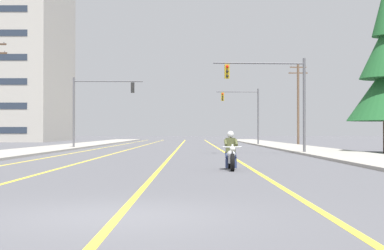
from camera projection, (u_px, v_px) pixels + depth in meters
ground_plane at (118, 216)px, 9.61m from camera, size 400.00×400.00×0.00m
lane_stripe_center at (182, 147)px, 54.60m from camera, size 0.16×100.00×0.01m
lane_stripe_left at (141, 147)px, 54.62m from camera, size 0.16×100.00×0.01m
lane_stripe_right at (219, 147)px, 54.59m from camera, size 0.16×100.00×0.01m
lane_stripe_far_left at (111, 147)px, 54.64m from camera, size 0.16×100.00×0.01m
sidewalk_kerb_right at (299, 148)px, 49.55m from camera, size 4.40×110.00×0.14m
sidewalk_kerb_left at (61, 148)px, 49.66m from camera, size 4.40×110.00×0.14m
motorcycle_with_rider at (234, 154)px, 21.44m from camera, size 0.70×2.19×1.46m
traffic_signal_near_right at (280, 89)px, 36.75m from camera, size 5.99×0.68×6.20m
traffic_signal_near_left at (97, 101)px, 49.75m from camera, size 6.09×0.47×6.20m
traffic_signal_mid_right at (249, 108)px, 62.48m from camera, size 4.69×0.43×6.20m
utility_pole_right_far at (301, 101)px, 63.91m from camera, size 2.13×0.26×9.10m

